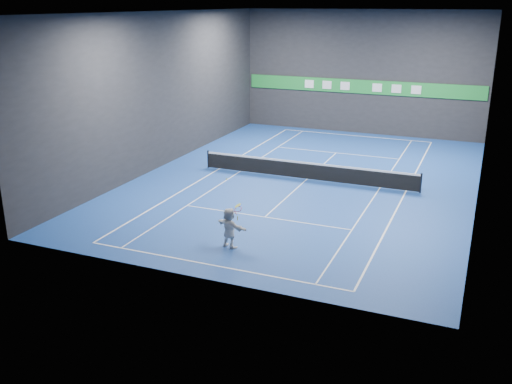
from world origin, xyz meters
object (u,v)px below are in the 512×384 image
at_px(player, 229,228).
at_px(tennis_net, 307,170).
at_px(tennis_ball, 226,179).
at_px(tennis_racket, 238,210).

relative_size(player, tennis_net, 0.14).
distance_m(tennis_ball, tennis_net, 10.36).
relative_size(tennis_net, tennis_racket, 16.80).
bearing_deg(tennis_net, player, -90.40).
bearing_deg(tennis_net, tennis_racket, -88.36).
distance_m(tennis_net, tennis_racket, 10.12).
bearing_deg(tennis_racket, tennis_net, 91.64).
xyz_separation_m(tennis_ball, tennis_racket, (0.46, 0.03, -1.24)).
bearing_deg(player, tennis_racket, -151.21).
height_order(player, tennis_ball, tennis_ball).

